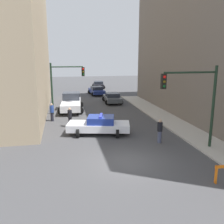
# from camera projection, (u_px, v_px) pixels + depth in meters

# --- Properties ---
(ground_plane) EXTENTS (120.00, 120.00, 0.00)m
(ground_plane) POSITION_uv_depth(u_px,v_px,m) (126.00, 162.00, 14.10)
(ground_plane) COLOR #424244
(sidewalk_right) EXTENTS (2.40, 44.00, 0.12)m
(sidewalk_right) POSITION_uv_depth(u_px,v_px,m) (224.00, 153.00, 15.28)
(sidewalk_right) COLOR #B2ADA3
(sidewalk_right) RESTS_ON ground_plane
(traffic_light_near) EXTENTS (3.64, 0.35, 5.20)m
(traffic_light_near) POSITION_uv_depth(u_px,v_px,m) (197.00, 95.00, 15.29)
(traffic_light_near) COLOR black
(traffic_light_near) RESTS_ON sidewalk_right
(traffic_light_far) EXTENTS (3.44, 0.35, 5.20)m
(traffic_light_far) POSITION_uv_depth(u_px,v_px,m) (63.00, 81.00, 25.23)
(traffic_light_far) COLOR black
(traffic_light_far) RESTS_ON ground_plane
(police_car) EXTENTS (4.99, 3.00, 1.52)m
(police_car) POSITION_uv_depth(u_px,v_px,m) (99.00, 125.00, 19.05)
(police_car) COLOR white
(police_car) RESTS_ON ground_plane
(white_truck) EXTENTS (2.91, 5.54, 1.90)m
(white_truck) POSITION_uv_depth(u_px,v_px,m) (71.00, 103.00, 27.13)
(white_truck) COLOR silver
(white_truck) RESTS_ON ground_plane
(parked_car_near) EXTENTS (2.36, 4.35, 1.31)m
(parked_car_near) POSITION_uv_depth(u_px,v_px,m) (112.00, 98.00, 31.66)
(parked_car_near) COLOR #474C51
(parked_car_near) RESTS_ON ground_plane
(parked_car_mid) EXTENTS (2.50, 4.43, 1.31)m
(parked_car_mid) POSITION_uv_depth(u_px,v_px,m) (97.00, 90.00, 38.19)
(parked_car_mid) COLOR navy
(parked_car_mid) RESTS_ON ground_plane
(parked_car_far) EXTENTS (2.50, 4.43, 1.31)m
(parked_car_far) POSITION_uv_depth(u_px,v_px,m) (98.00, 85.00, 45.96)
(parked_car_far) COLOR black
(parked_car_far) RESTS_ON ground_plane
(pedestrian_crossing) EXTENTS (0.47, 0.47, 1.66)m
(pedestrian_crossing) POSITION_uv_depth(u_px,v_px,m) (70.00, 117.00, 20.95)
(pedestrian_crossing) COLOR black
(pedestrian_crossing) RESTS_ON ground_plane
(pedestrian_corner) EXTENTS (0.46, 0.46, 1.66)m
(pedestrian_corner) POSITION_uv_depth(u_px,v_px,m) (52.00, 112.00, 22.82)
(pedestrian_corner) COLOR black
(pedestrian_corner) RESTS_ON ground_plane
(pedestrian_sidewalk) EXTENTS (0.38, 0.38, 1.66)m
(pedestrian_sidewalk) POSITION_uv_depth(u_px,v_px,m) (160.00, 131.00, 17.16)
(pedestrian_sidewalk) COLOR #474C66
(pedestrian_sidewalk) RESTS_ON ground_plane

